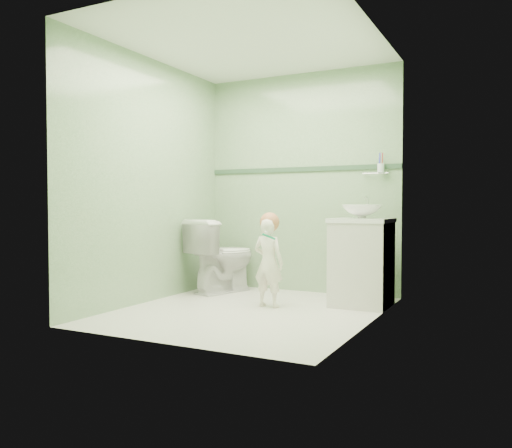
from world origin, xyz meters
The scene contains 12 objects.
ground centered at (0.00, 0.00, 0.00)m, with size 2.50×2.50×0.00m, color white.
room_shell centered at (0.00, 0.00, 1.20)m, with size 2.50×2.54×2.40m.
trim_stripe centered at (0.00, 1.24, 1.35)m, with size 2.20×0.02×0.05m, color #335239.
vanity centered at (0.84, 0.70, 0.40)m, with size 0.52×0.50×0.80m, color beige.
counter centered at (0.84, 0.70, 0.81)m, with size 0.54×0.52×0.04m, color white.
basin centered at (0.84, 0.70, 0.89)m, with size 0.37×0.37×0.13m, color white.
faucet centered at (0.84, 0.89, 0.97)m, with size 0.03×0.13×0.18m.
cup_holder centered at (0.89, 1.18, 1.33)m, with size 0.26×0.07×0.21m.
toilet centered at (-0.74, 0.80, 0.40)m, with size 0.45×0.79×0.80m, color white.
toddler centered at (0.07, 0.26, 0.41)m, with size 0.30×0.20×0.83m, color white.
hair_cap centered at (0.07, 0.29, 0.79)m, with size 0.18×0.18×0.18m, color #C27449.
teal_toothbrush centered at (0.14, 0.13, 0.67)m, with size 0.11×0.13×0.08m.
Camera 1 is at (2.17, -4.15, 0.95)m, focal length 36.80 mm.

